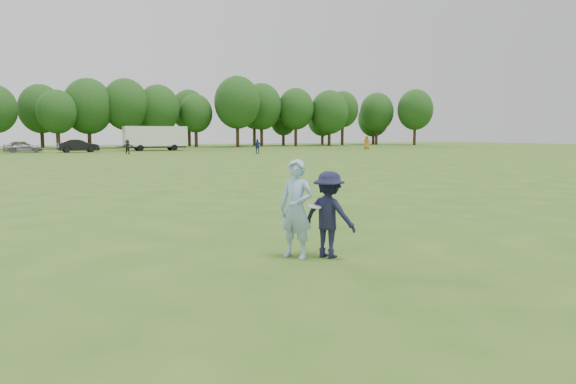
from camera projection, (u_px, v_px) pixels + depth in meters
name	position (u px, v px, depth m)	size (l,w,h in m)	color
ground	(333.00, 255.00, 9.53)	(200.00, 200.00, 0.00)	#2E5718
thrower	(296.00, 209.00, 9.27)	(0.65, 0.43, 1.79)	#8DB2DA
defender	(329.00, 215.00, 9.31)	(1.02, 0.59, 1.58)	#181935
player_far_b	(257.00, 146.00, 56.83)	(0.97, 0.40, 1.65)	navy
player_far_c	(367.00, 142.00, 73.27)	(0.96, 0.63, 1.97)	#C16216
player_far_d	(128.00, 147.00, 56.09)	(1.47, 0.47, 1.59)	#282828
car_e	(23.00, 147.00, 60.26)	(1.70, 4.22, 1.44)	gray
car_f	(78.00, 146.00, 61.62)	(1.63, 4.68, 1.54)	black
field_cone	(299.00, 152.00, 57.02)	(0.28, 0.28, 0.30)	orange
disc_in_play	(314.00, 206.00, 9.15)	(0.32, 0.33, 0.08)	white
cargo_trailer	(155.00, 137.00, 67.78)	(9.00, 2.75, 3.20)	white
treeline	(87.00, 107.00, 78.50)	(130.35, 18.39, 11.74)	#332114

